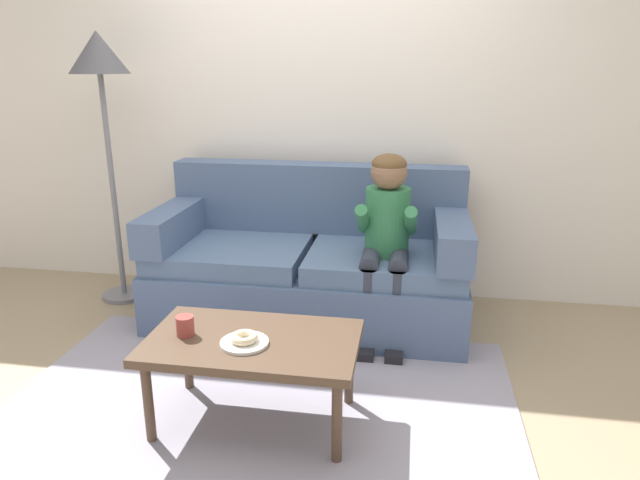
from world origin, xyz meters
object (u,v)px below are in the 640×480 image
object	(u,v)px
donut	(244,337)
coffee_table	(253,348)
mug	(185,326)
floor_lamp	(101,77)
person_child	(386,230)
couch	(310,266)

from	to	relation	value
donut	coffee_table	bearing A→B (deg)	72.54
coffee_table	mug	xyz separation A→B (m)	(-0.30, -0.02, 0.09)
coffee_table	floor_lamp	distance (m)	2.15
coffee_table	mug	bearing A→B (deg)	-176.67
person_child	couch	bearing A→B (deg)	156.81
person_child	donut	xyz separation A→B (m)	(-0.55, -1.03, -0.21)
coffee_table	floor_lamp	world-z (taller)	floor_lamp
person_child	mug	world-z (taller)	person_child
donut	mug	world-z (taller)	mug
mug	person_child	bearing A→B (deg)	50.13
couch	mug	world-z (taller)	couch
person_child	floor_lamp	xyz separation A→B (m)	(-1.85, 0.30, 0.84)
floor_lamp	person_child	bearing A→B (deg)	-9.17
donut	floor_lamp	size ratio (longest dim) A/B	0.07
couch	coffee_table	xyz separation A→B (m)	(-0.04, -1.18, 0.03)
donut	mug	size ratio (longest dim) A/B	1.33
person_child	floor_lamp	distance (m)	2.05
person_child	donut	size ratio (longest dim) A/B	9.18
couch	person_child	bearing A→B (deg)	-23.19
couch	person_child	size ratio (longest dim) A/B	1.76
couch	coffee_table	bearing A→B (deg)	-92.01
coffee_table	person_child	world-z (taller)	person_child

